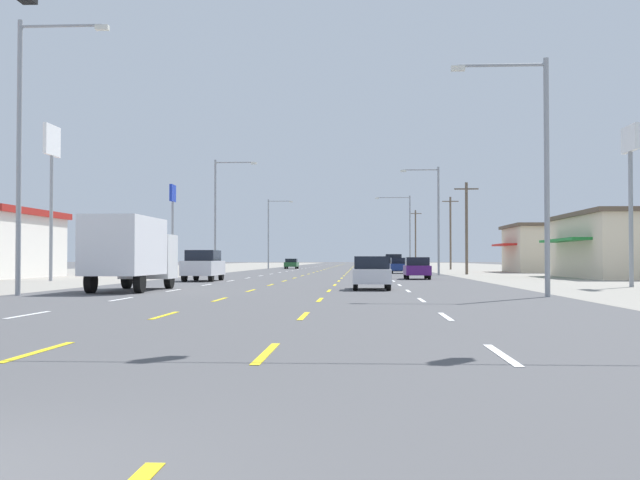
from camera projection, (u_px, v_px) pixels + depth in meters
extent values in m
plane|color=#4C4C4F|center=(327.00, 274.00, 70.48)|extent=(572.00, 572.00, 0.00)
cube|color=gray|center=(64.00, 274.00, 71.80)|extent=(28.00, 440.00, 0.01)
cube|color=gray|center=(600.00, 275.00, 69.15)|extent=(28.00, 440.00, 0.01)
cube|color=white|center=(28.00, 315.00, 19.35)|extent=(0.14, 2.60, 0.01)
cube|color=white|center=(121.00, 299.00, 26.83)|extent=(0.14, 2.60, 0.01)
cube|color=white|center=(173.00, 290.00, 34.32)|extent=(0.14, 2.60, 0.01)
cube|color=white|center=(207.00, 285.00, 41.81)|extent=(0.14, 2.60, 0.01)
cube|color=white|center=(230.00, 281.00, 49.30)|extent=(0.14, 2.60, 0.01)
cube|color=white|center=(248.00, 278.00, 56.78)|extent=(0.14, 2.60, 0.01)
cube|color=white|center=(261.00, 276.00, 64.27)|extent=(0.14, 2.60, 0.01)
cube|color=white|center=(271.00, 274.00, 71.76)|extent=(0.14, 2.60, 0.01)
cube|color=white|center=(280.00, 273.00, 79.24)|extent=(0.14, 2.60, 0.01)
cube|color=white|center=(287.00, 271.00, 86.73)|extent=(0.14, 2.60, 0.01)
cube|color=white|center=(293.00, 270.00, 94.22)|extent=(0.14, 2.60, 0.01)
cube|color=white|center=(298.00, 270.00, 101.70)|extent=(0.14, 2.60, 0.01)
cube|color=white|center=(302.00, 269.00, 109.19)|extent=(0.14, 2.60, 0.01)
cube|color=white|center=(306.00, 268.00, 116.68)|extent=(0.14, 2.60, 0.01)
cube|color=white|center=(309.00, 268.00, 124.16)|extent=(0.14, 2.60, 0.01)
cube|color=white|center=(312.00, 267.00, 131.65)|extent=(0.14, 2.60, 0.01)
cube|color=white|center=(315.00, 267.00, 139.14)|extent=(0.14, 2.60, 0.01)
cube|color=white|center=(317.00, 266.00, 146.63)|extent=(0.14, 2.60, 0.01)
cube|color=white|center=(319.00, 266.00, 154.11)|extent=(0.14, 2.60, 0.01)
cube|color=white|center=(321.00, 266.00, 161.60)|extent=(0.14, 2.60, 0.01)
cube|color=white|center=(323.00, 265.00, 169.09)|extent=(0.14, 2.60, 0.01)
cube|color=white|center=(325.00, 265.00, 176.57)|extent=(0.14, 2.60, 0.01)
cube|color=white|center=(326.00, 265.00, 184.06)|extent=(0.14, 2.60, 0.01)
cube|color=white|center=(327.00, 265.00, 191.55)|extent=(0.14, 2.60, 0.01)
cube|color=white|center=(329.00, 264.00, 199.03)|extent=(0.14, 2.60, 0.01)
cube|color=white|center=(330.00, 264.00, 206.52)|extent=(0.14, 2.60, 0.01)
cube|color=white|center=(331.00, 264.00, 214.01)|extent=(0.14, 2.60, 0.01)
cube|color=white|center=(332.00, 264.00, 221.49)|extent=(0.14, 2.60, 0.01)
cube|color=yellow|center=(39.00, 352.00, 11.67)|extent=(0.14, 2.60, 0.01)
cube|color=yellow|center=(165.00, 315.00, 19.16)|extent=(0.14, 2.60, 0.01)
cube|color=yellow|center=(220.00, 300.00, 26.65)|extent=(0.14, 2.60, 0.01)
cube|color=yellow|center=(251.00, 291.00, 34.13)|extent=(0.14, 2.60, 0.01)
cube|color=yellow|center=(271.00, 285.00, 41.62)|extent=(0.14, 2.60, 0.01)
cube|color=yellow|center=(284.00, 281.00, 49.11)|extent=(0.14, 2.60, 0.01)
cube|color=yellow|center=(295.00, 278.00, 56.59)|extent=(0.14, 2.60, 0.01)
cube|color=yellow|center=(302.00, 276.00, 64.08)|extent=(0.14, 2.60, 0.01)
cube|color=yellow|center=(308.00, 274.00, 71.57)|extent=(0.14, 2.60, 0.01)
cube|color=yellow|center=(313.00, 273.00, 79.06)|extent=(0.14, 2.60, 0.01)
cube|color=yellow|center=(318.00, 271.00, 86.54)|extent=(0.14, 2.60, 0.01)
cube|color=yellow|center=(321.00, 270.00, 94.03)|extent=(0.14, 2.60, 0.01)
cube|color=yellow|center=(324.00, 270.00, 101.52)|extent=(0.14, 2.60, 0.01)
cube|color=yellow|center=(326.00, 269.00, 109.00)|extent=(0.14, 2.60, 0.01)
cube|color=yellow|center=(329.00, 268.00, 116.49)|extent=(0.14, 2.60, 0.01)
cube|color=yellow|center=(331.00, 268.00, 123.98)|extent=(0.14, 2.60, 0.01)
cube|color=yellow|center=(332.00, 267.00, 131.46)|extent=(0.14, 2.60, 0.01)
cube|color=yellow|center=(334.00, 267.00, 138.95)|extent=(0.14, 2.60, 0.01)
cube|color=yellow|center=(335.00, 266.00, 146.44)|extent=(0.14, 2.60, 0.01)
cube|color=yellow|center=(337.00, 266.00, 153.92)|extent=(0.14, 2.60, 0.01)
cube|color=yellow|center=(338.00, 266.00, 161.41)|extent=(0.14, 2.60, 0.01)
cube|color=yellow|center=(339.00, 265.00, 168.90)|extent=(0.14, 2.60, 0.01)
cube|color=yellow|center=(340.00, 265.00, 176.39)|extent=(0.14, 2.60, 0.01)
cube|color=yellow|center=(341.00, 265.00, 183.87)|extent=(0.14, 2.60, 0.01)
cube|color=yellow|center=(341.00, 265.00, 191.36)|extent=(0.14, 2.60, 0.01)
cube|color=yellow|center=(342.00, 264.00, 198.85)|extent=(0.14, 2.60, 0.01)
cube|color=yellow|center=(343.00, 264.00, 206.33)|extent=(0.14, 2.60, 0.01)
cube|color=yellow|center=(343.00, 264.00, 213.82)|extent=(0.14, 2.60, 0.01)
cube|color=yellow|center=(344.00, 264.00, 221.31)|extent=(0.14, 2.60, 0.01)
cube|color=yellow|center=(266.00, 353.00, 11.49)|extent=(0.14, 2.60, 0.01)
cube|color=yellow|center=(304.00, 316.00, 18.97)|extent=(0.14, 2.60, 0.01)
cube|color=yellow|center=(320.00, 300.00, 26.46)|extent=(0.14, 2.60, 0.01)
cube|color=yellow|center=(329.00, 291.00, 33.95)|extent=(0.14, 2.60, 0.01)
cube|color=yellow|center=(335.00, 285.00, 41.43)|extent=(0.14, 2.60, 0.01)
cube|color=yellow|center=(339.00, 281.00, 48.92)|extent=(0.14, 2.60, 0.01)
cube|color=yellow|center=(342.00, 278.00, 56.41)|extent=(0.14, 2.60, 0.01)
cube|color=yellow|center=(344.00, 276.00, 63.89)|extent=(0.14, 2.60, 0.01)
cube|color=yellow|center=(346.00, 274.00, 71.38)|extent=(0.14, 2.60, 0.01)
cube|color=yellow|center=(347.00, 273.00, 78.87)|extent=(0.14, 2.60, 0.01)
cube|color=yellow|center=(348.00, 271.00, 86.35)|extent=(0.14, 2.60, 0.01)
cube|color=yellow|center=(349.00, 270.00, 93.84)|extent=(0.14, 2.60, 0.01)
cube|color=yellow|center=(350.00, 270.00, 101.33)|extent=(0.14, 2.60, 0.01)
cube|color=yellow|center=(351.00, 269.00, 108.82)|extent=(0.14, 2.60, 0.01)
cube|color=yellow|center=(352.00, 268.00, 116.30)|extent=(0.14, 2.60, 0.01)
cube|color=yellow|center=(352.00, 268.00, 123.79)|extent=(0.14, 2.60, 0.01)
cube|color=yellow|center=(353.00, 267.00, 131.28)|extent=(0.14, 2.60, 0.01)
cube|color=yellow|center=(353.00, 267.00, 138.76)|extent=(0.14, 2.60, 0.01)
cube|color=yellow|center=(354.00, 266.00, 146.25)|extent=(0.14, 2.60, 0.01)
cube|color=yellow|center=(354.00, 266.00, 153.74)|extent=(0.14, 2.60, 0.01)
cube|color=yellow|center=(354.00, 266.00, 161.22)|extent=(0.14, 2.60, 0.01)
cube|color=yellow|center=(355.00, 265.00, 168.71)|extent=(0.14, 2.60, 0.01)
cube|color=yellow|center=(355.00, 265.00, 176.20)|extent=(0.14, 2.60, 0.01)
cube|color=yellow|center=(355.00, 265.00, 183.68)|extent=(0.14, 2.60, 0.01)
cube|color=yellow|center=(355.00, 265.00, 191.17)|extent=(0.14, 2.60, 0.01)
cube|color=yellow|center=(356.00, 264.00, 198.66)|extent=(0.14, 2.60, 0.01)
cube|color=yellow|center=(356.00, 264.00, 206.15)|extent=(0.14, 2.60, 0.01)
cube|color=yellow|center=(356.00, 264.00, 213.63)|extent=(0.14, 2.60, 0.01)
cube|color=yellow|center=(356.00, 264.00, 221.12)|extent=(0.14, 2.60, 0.01)
cube|color=white|center=(502.00, 355.00, 11.30)|extent=(0.14, 2.60, 0.01)
cube|color=white|center=(446.00, 316.00, 18.78)|extent=(0.14, 2.60, 0.01)
cube|color=white|center=(421.00, 300.00, 26.27)|extent=(0.14, 2.60, 0.01)
cube|color=white|center=(408.00, 291.00, 33.76)|extent=(0.14, 2.60, 0.01)
cube|color=white|center=(400.00, 285.00, 41.25)|extent=(0.14, 2.60, 0.01)
cube|color=white|center=(394.00, 281.00, 48.73)|extent=(0.14, 2.60, 0.01)
cube|color=white|center=(389.00, 278.00, 56.22)|extent=(0.14, 2.60, 0.01)
cube|color=white|center=(386.00, 276.00, 63.71)|extent=(0.14, 2.60, 0.01)
cube|color=white|center=(383.00, 274.00, 71.19)|extent=(0.14, 2.60, 0.01)
cube|color=white|center=(381.00, 273.00, 78.68)|extent=(0.14, 2.60, 0.01)
cube|color=white|center=(379.00, 271.00, 86.17)|extent=(0.14, 2.60, 0.01)
cube|color=white|center=(378.00, 270.00, 93.65)|extent=(0.14, 2.60, 0.01)
cube|color=white|center=(377.00, 270.00, 101.14)|extent=(0.14, 2.60, 0.01)
cube|color=white|center=(376.00, 269.00, 108.63)|extent=(0.14, 2.60, 0.01)
cube|color=white|center=(375.00, 268.00, 116.11)|extent=(0.14, 2.60, 0.01)
cube|color=white|center=(374.00, 268.00, 123.60)|extent=(0.14, 2.60, 0.01)
cube|color=white|center=(373.00, 267.00, 131.09)|extent=(0.14, 2.60, 0.01)
cube|color=white|center=(372.00, 267.00, 138.58)|extent=(0.14, 2.60, 0.01)
cube|color=white|center=(372.00, 266.00, 146.06)|extent=(0.14, 2.60, 0.01)
cube|color=white|center=(371.00, 266.00, 153.55)|extent=(0.14, 2.60, 0.01)
cube|color=white|center=(371.00, 266.00, 161.04)|extent=(0.14, 2.60, 0.01)
cube|color=white|center=(370.00, 265.00, 168.52)|extent=(0.14, 2.60, 0.01)
cube|color=white|center=(370.00, 265.00, 176.01)|extent=(0.14, 2.60, 0.01)
cube|color=white|center=(370.00, 265.00, 183.50)|extent=(0.14, 2.60, 0.01)
cube|color=white|center=(369.00, 265.00, 190.98)|extent=(0.14, 2.60, 0.01)
cube|color=white|center=(369.00, 264.00, 198.47)|extent=(0.14, 2.60, 0.01)
cube|color=white|center=(369.00, 264.00, 205.96)|extent=(0.14, 2.60, 0.01)
cube|color=white|center=(368.00, 264.00, 213.44)|extent=(0.14, 2.60, 0.01)
cube|color=white|center=(368.00, 264.00, 220.93)|extent=(0.14, 2.60, 0.01)
cube|color=white|center=(148.00, 257.00, 36.66)|extent=(2.40, 1.90, 2.10)
cube|color=silver|center=(125.00, 246.00, 32.98)|extent=(2.40, 5.10, 2.50)
cylinder|color=black|center=(127.00, 279.00, 36.64)|extent=(0.30, 0.96, 0.96)
cylinder|color=black|center=(169.00, 279.00, 36.53)|extent=(0.30, 0.96, 0.96)
cylinder|color=black|center=(91.00, 282.00, 31.75)|extent=(0.30, 0.96, 0.96)
cylinder|color=black|center=(140.00, 282.00, 31.64)|extent=(0.30, 0.96, 0.96)
cube|color=silver|center=(372.00, 276.00, 35.53)|extent=(1.72, 3.90, 0.66)
cube|color=black|center=(372.00, 263.00, 35.30)|extent=(1.58, 1.90, 0.58)
cylinder|color=black|center=(356.00, 282.00, 36.96)|extent=(0.20, 0.60, 0.60)
cylinder|color=black|center=(387.00, 282.00, 36.88)|extent=(0.20, 0.60, 0.60)
cylinder|color=black|center=(355.00, 284.00, 34.17)|extent=(0.20, 0.60, 0.60)
cylinder|color=black|center=(389.00, 284.00, 34.09)|extent=(0.20, 0.60, 0.60)
cube|color=silver|center=(203.00, 268.00, 49.14)|extent=(1.98, 4.90, 0.92)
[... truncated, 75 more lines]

